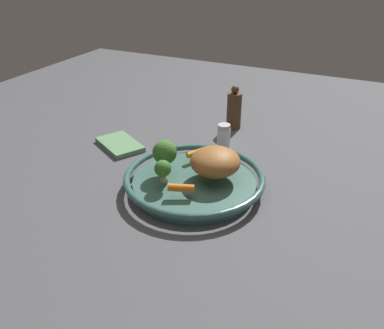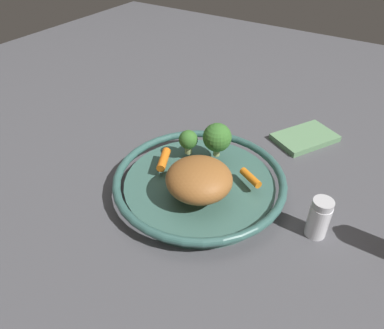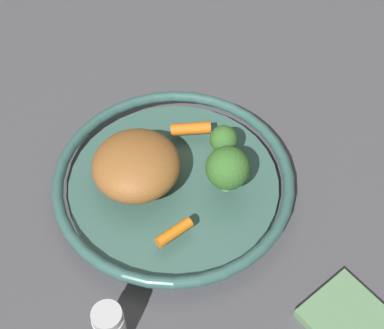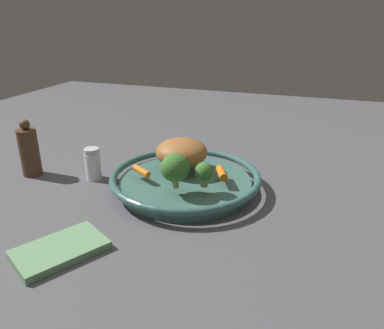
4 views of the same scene
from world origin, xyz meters
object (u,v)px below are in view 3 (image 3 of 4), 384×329
(baby_carrot_left, at_px, (174,232))
(salt_shaker, at_px, (110,328))
(serving_bowl, at_px, (174,183))
(roast_chicken_piece, at_px, (136,165))
(broccoli_floret_large, at_px, (228,168))
(broccoli_floret_edge, at_px, (223,140))
(baby_carrot_center, at_px, (191,129))

(baby_carrot_left, height_order, salt_shaker, salt_shaker)
(serving_bowl, relative_size, salt_shaker, 4.38)
(roast_chicken_piece, distance_m, broccoli_floret_large, 0.12)
(roast_chicken_piece, relative_size, broccoli_floret_edge, 2.29)
(salt_shaker, bearing_deg, broccoli_floret_edge, 83.06)
(baby_carrot_center, xyz_separation_m, salt_shaker, (0.02, -0.32, -0.01))
(roast_chicken_piece, xyz_separation_m, baby_carrot_left, (0.08, -0.07, -0.02))
(baby_carrot_left, distance_m, broccoli_floret_edge, 0.15)
(broccoli_floret_edge, bearing_deg, serving_bowl, -130.64)
(serving_bowl, relative_size, broccoli_floret_edge, 6.44)
(baby_carrot_center, bearing_deg, serving_bowl, -85.77)
(roast_chicken_piece, xyz_separation_m, baby_carrot_center, (0.04, 0.11, -0.02))
(serving_bowl, height_order, roast_chicken_piece, roast_chicken_piece)
(serving_bowl, distance_m, salt_shaker, 0.23)
(baby_carrot_left, bearing_deg, broccoli_floret_large, 68.70)
(roast_chicken_piece, height_order, baby_carrot_left, roast_chicken_piece)
(baby_carrot_left, bearing_deg, baby_carrot_center, 104.51)
(serving_bowl, relative_size, baby_carrot_left, 6.49)
(baby_carrot_center, relative_size, salt_shaker, 0.75)
(broccoli_floret_edge, distance_m, salt_shaker, 0.30)
(serving_bowl, xyz_separation_m, baby_carrot_left, (0.04, -0.09, 0.03))
(serving_bowl, relative_size, roast_chicken_piece, 2.81)
(serving_bowl, bearing_deg, broccoli_floret_edge, 49.36)
(baby_carrot_left, height_order, broccoli_floret_edge, broccoli_floret_edge)
(roast_chicken_piece, distance_m, baby_carrot_left, 0.11)
(salt_shaker, bearing_deg, baby_carrot_center, 94.05)
(serving_bowl, height_order, broccoli_floret_edge, broccoli_floret_edge)
(baby_carrot_left, xyz_separation_m, baby_carrot_center, (-0.05, 0.17, 0.00))
(broccoli_floret_large, xyz_separation_m, salt_shaker, (-0.06, -0.24, -0.05))
(broccoli_floret_large, relative_size, broccoli_floret_edge, 1.39)
(roast_chicken_piece, distance_m, salt_shaker, 0.22)
(baby_carrot_left, height_order, broccoli_floret_large, broccoli_floret_large)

